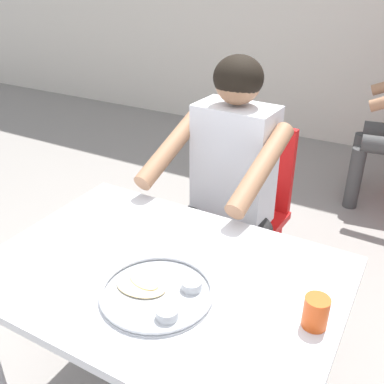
{
  "coord_description": "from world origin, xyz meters",
  "views": [
    {
      "loc": [
        0.56,
        -0.79,
        1.57
      ],
      "look_at": [
        -0.08,
        0.34,
        0.88
      ],
      "focal_mm": 40.69,
      "sensor_mm": 36.0,
      "label": 1
    }
  ],
  "objects_px": {
    "table_foreground": "(162,291)",
    "diner_foreground": "(224,179)",
    "chair_foreground": "(244,203)",
    "drinking_cup": "(316,311)",
    "thali_tray": "(158,292)"
  },
  "relations": [
    {
      "from": "table_foreground",
      "to": "diner_foreground",
      "type": "bearing_deg",
      "value": 98.34
    },
    {
      "from": "drinking_cup",
      "to": "chair_foreground",
      "type": "bearing_deg",
      "value": 122.87
    },
    {
      "from": "table_foreground",
      "to": "drinking_cup",
      "type": "distance_m",
      "value": 0.49
    },
    {
      "from": "table_foreground",
      "to": "drinking_cup",
      "type": "bearing_deg",
      "value": 0.51
    },
    {
      "from": "table_foreground",
      "to": "chair_foreground",
      "type": "distance_m",
      "value": 0.88
    },
    {
      "from": "drinking_cup",
      "to": "thali_tray",
      "type": "bearing_deg",
      "value": -166.12
    },
    {
      "from": "table_foreground",
      "to": "thali_tray",
      "type": "height_order",
      "value": "thali_tray"
    },
    {
      "from": "thali_tray",
      "to": "table_foreground",
      "type": "bearing_deg",
      "value": 118.9
    },
    {
      "from": "table_foreground",
      "to": "diner_foreground",
      "type": "xyz_separation_m",
      "value": [
        -0.09,
        0.64,
        0.1
      ]
    },
    {
      "from": "chair_foreground",
      "to": "drinking_cup",
      "type": "bearing_deg",
      "value": -57.13
    },
    {
      "from": "thali_tray",
      "to": "drinking_cup",
      "type": "xyz_separation_m",
      "value": [
        0.42,
        0.1,
        0.04
      ]
    },
    {
      "from": "drinking_cup",
      "to": "chair_foreground",
      "type": "xyz_separation_m",
      "value": [
        -0.56,
        0.86,
        -0.26
      ]
    },
    {
      "from": "table_foreground",
      "to": "chair_foreground",
      "type": "bearing_deg",
      "value": 95.52
    },
    {
      "from": "chair_foreground",
      "to": "diner_foreground",
      "type": "distance_m",
      "value": 0.32
    },
    {
      "from": "drinking_cup",
      "to": "table_foreground",
      "type": "bearing_deg",
      "value": -179.49
    }
  ]
}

